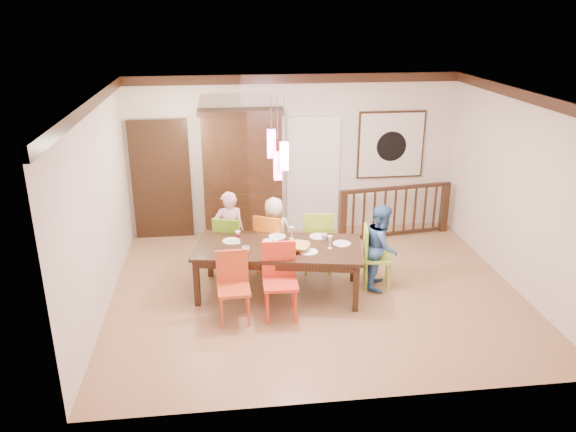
{
  "coord_description": "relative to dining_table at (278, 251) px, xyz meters",
  "views": [
    {
      "loc": [
        -1.32,
        -7.37,
        4.01
      ],
      "look_at": [
        -0.38,
        0.27,
        1.12
      ],
      "focal_mm": 35.0,
      "sensor_mm": 36.0,
      "label": 1
    }
  ],
  "objects": [
    {
      "name": "cup_right",
      "position": [
        0.7,
        0.15,
        0.12
      ],
      "size": [
        0.13,
        0.13,
        0.09
      ],
      "primitive_type": "imported",
      "rotation": [
        0.0,
        0.0,
        0.31
      ],
      "color": "silver",
      "rests_on": "dining_table"
    },
    {
      "name": "panel_door",
      "position": [
        -1.85,
        2.42,
        0.37
      ],
      "size": [
        1.04,
        0.07,
        2.24
      ],
      "primitive_type": "cube",
      "color": "black",
      "rests_on": "wall_back"
    },
    {
      "name": "plate_far_right",
      "position": [
        0.63,
        0.27,
        0.08
      ],
      "size": [
        0.26,
        0.26,
        0.01
      ],
      "primitive_type": "cylinder",
      "color": "white",
      "rests_on": "dining_table"
    },
    {
      "name": "ceiling",
      "position": [
        0.55,
        -0.03,
        2.22
      ],
      "size": [
        6.0,
        6.0,
        0.0
      ],
      "primitive_type": "plane",
      "rotation": [
        3.14,
        0.0,
        0.0
      ],
      "color": "white",
      "rests_on": "wall_back"
    },
    {
      "name": "china_hutch",
      "position": [
        -0.4,
        2.27,
        0.5
      ],
      "size": [
        1.48,
        0.46,
        2.34
      ],
      "color": "black",
      "rests_on": "floor"
    },
    {
      "name": "person_far_left",
      "position": [
        -0.69,
        0.81,
        -0.0
      ],
      "size": [
        0.53,
        0.39,
        1.35
      ],
      "primitive_type": "imported",
      "rotation": [
        0.0,
        0.0,
        3.29
      ],
      "color": "#F2B8C3",
      "rests_on": "floor"
    },
    {
      "name": "pendant_cluster",
      "position": [
        0.0,
        -0.0,
        1.43
      ],
      "size": [
        0.27,
        0.21,
        1.14
      ],
      "color": "#FF4C89",
      "rests_on": "ceiling"
    },
    {
      "name": "plate_end_right",
      "position": [
        0.93,
        -0.04,
        0.08
      ],
      "size": [
        0.26,
        0.26,
        0.01
      ],
      "primitive_type": "cylinder",
      "color": "white",
      "rests_on": "dining_table"
    },
    {
      "name": "plate_near_mid",
      "position": [
        0.4,
        -0.27,
        0.08
      ],
      "size": [
        0.26,
        0.26,
        0.01
      ],
      "primitive_type": "cylinder",
      "color": "white",
      "rests_on": "dining_table"
    },
    {
      "name": "painting",
      "position": [
        2.35,
        2.44,
        0.92
      ],
      "size": [
        1.25,
        0.06,
        1.25
      ],
      "color": "black",
      "rests_on": "wall_back"
    },
    {
      "name": "plate_far_left",
      "position": [
        -0.67,
        0.25,
        0.08
      ],
      "size": [
        0.26,
        0.26,
        0.01
      ],
      "primitive_type": "cylinder",
      "color": "white",
      "rests_on": "dining_table"
    },
    {
      "name": "floor",
      "position": [
        0.55,
        -0.03,
        -0.68
      ],
      "size": [
        6.0,
        6.0,
        0.0
      ],
      "primitive_type": "plane",
      "color": "#9B744B",
      "rests_on": "ground"
    },
    {
      "name": "chair_near_left",
      "position": [
        -0.67,
        -0.71,
        -0.13
      ],
      "size": [
        0.45,
        0.45,
        0.95
      ],
      "rotation": [
        0.0,
        0.0,
        0.04
      ],
      "color": "#BF4620",
      "rests_on": "floor"
    },
    {
      "name": "person_end_right",
      "position": [
        1.55,
        0.04,
        -0.03
      ],
      "size": [
        0.67,
        0.75,
        1.29
      ],
      "primitive_type": "imported",
      "rotation": [
        0.0,
        0.0,
        1.24
      ],
      "color": "#3967A2",
      "rests_on": "floor"
    },
    {
      "name": "small_bowl",
      "position": [
        -0.13,
        0.09,
        0.1
      ],
      "size": [
        0.24,
        0.24,
        0.06
      ],
      "primitive_type": "imported",
      "rotation": [
        0.0,
        0.0,
        -0.41
      ],
      "color": "white",
      "rests_on": "dining_table"
    },
    {
      "name": "napkin",
      "position": [
        -0.03,
        -0.29,
        0.08
      ],
      "size": [
        0.18,
        0.14,
        0.01
      ],
      "primitive_type": "cube",
      "color": "#D83359",
      "rests_on": "dining_table"
    },
    {
      "name": "plate_near_left",
      "position": [
        -0.67,
        -0.31,
        0.08
      ],
      "size": [
        0.26,
        0.26,
        0.01
      ],
      "primitive_type": "cylinder",
      "color": "white",
      "rests_on": "dining_table"
    },
    {
      "name": "wall_back",
      "position": [
        0.55,
        2.47,
        0.77
      ],
      "size": [
        6.0,
        0.0,
        6.0
      ],
      "primitive_type": "plane",
      "rotation": [
        1.57,
        0.0,
        0.0
      ],
      "color": "beige",
      "rests_on": "floor"
    },
    {
      "name": "chair_end_right",
      "position": [
        1.51,
        0.06,
        -0.14
      ],
      "size": [
        0.49,
        0.49,
        0.94
      ],
      "rotation": [
        0.0,
        0.0,
        1.39
      ],
      "color": "#97CE3C",
      "rests_on": "floor"
    },
    {
      "name": "wine_glass_a",
      "position": [
        -0.57,
        0.17,
        0.17
      ],
      "size": [
        0.08,
        0.08,
        0.19
      ],
      "primitive_type": null,
      "color": "#590C19",
      "rests_on": "dining_table"
    },
    {
      "name": "wine_glass_d",
      "position": [
        0.73,
        -0.17,
        0.17
      ],
      "size": [
        0.08,
        0.08,
        0.19
      ],
      "primitive_type": null,
      "color": "silver",
      "rests_on": "dining_table"
    },
    {
      "name": "white_doorway",
      "position": [
        0.9,
        2.44,
        0.37
      ],
      "size": [
        0.97,
        0.05,
        2.22
      ],
      "primitive_type": "cube",
      "color": "silver",
      "rests_on": "wall_back"
    },
    {
      "name": "cup_left",
      "position": [
        -0.48,
        -0.16,
        0.12
      ],
      "size": [
        0.14,
        0.14,
        0.09
      ],
      "primitive_type": "imported",
      "rotation": [
        0.0,
        0.0,
        0.25
      ],
      "color": "silver",
      "rests_on": "dining_table"
    },
    {
      "name": "plate_far_mid",
      "position": [
        0.02,
        0.34,
        0.08
      ],
      "size": [
        0.26,
        0.26,
        0.01
      ],
      "primitive_type": "cylinder",
      "color": "white",
      "rests_on": "dining_table"
    },
    {
      "name": "wine_glass_b",
      "position": [
        0.23,
        0.24,
        0.17
      ],
      "size": [
        0.08,
        0.08,
        0.19
      ],
      "primitive_type": null,
      "color": "silver",
      "rests_on": "dining_table"
    },
    {
      "name": "wine_glass_c",
      "position": [
        -0.05,
        -0.21,
        0.17
      ],
      "size": [
        0.08,
        0.08,
        0.19
      ],
      "primitive_type": null,
      "color": "#590C19",
      "rests_on": "dining_table"
    },
    {
      "name": "person_far_mid",
      "position": [
        0.02,
        0.82,
        -0.07
      ],
      "size": [
        0.62,
        0.44,
        1.2
      ],
      "primitive_type": "imported",
      "rotation": [
        0.0,
        0.0,
        3.25
      ],
      "color": "beige",
      "rests_on": "floor"
    },
    {
      "name": "chair_far_right",
      "position": [
        0.7,
        0.69,
        -0.08
      ],
      "size": [
        0.52,
        0.52,
        1.04
      ],
      "rotation": [
        0.0,
        0.0,
        3.04
      ],
      "color": "#75A220",
      "rests_on": "floor"
    },
    {
      "name": "chair_far_mid",
      "position": [
        -0.03,
        0.74,
        -0.11
      ],
      "size": [
        0.6,
        0.6,
        0.99
      ],
      "rotation": [
        0.0,
        0.0,
        2.69
      ],
      "color": "orange",
      "rests_on": "floor"
    },
    {
      "name": "chair_far_left",
      "position": [
        -0.67,
        0.8,
        -0.13
      ],
      "size": [
        0.55,
        0.55,
        0.96
      ],
      "rotation": [
        0.0,
        0.0,
        2.8
      ],
      "color": "#609C1C",
      "rests_on": "floor"
    },
    {
      "name": "chair_near_mid",
      "position": [
        -0.05,
        -0.68,
        -0.09
      ],
      "size": [
        0.47,
        0.47,
        1.03
      ],
      "rotation": [
        0.0,
        0.0,
        -0.02
      ],
      "color": "red",
      "rests_on": "floor"
    },
    {
      "name": "wall_left",
      "position": [
        -2.45,
        -0.03,
        0.77
      ],
      "size": [
        0.0,
        5.0,
        5.0
      ],
      "primitive_type": "plane",
      "rotation": [
        1.57,
        0.0,
        1.57
      ],
      "color": "beige",
      "rests_on": "floor"
    },
    {
      "name": "dining_table",
      "position": [
        0.0,
        0.0,
        0.0
      ],
      "size": [
        2.55,
        1.52,
        0.75
      ],
      "rotation": [
        0.0,
        0.0,
        -0.19
      ],
      "color": "black",
      "rests_on": "floor"
    },
    {
      "name": "crown_molding",
      "position": [
        0.55,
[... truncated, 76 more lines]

